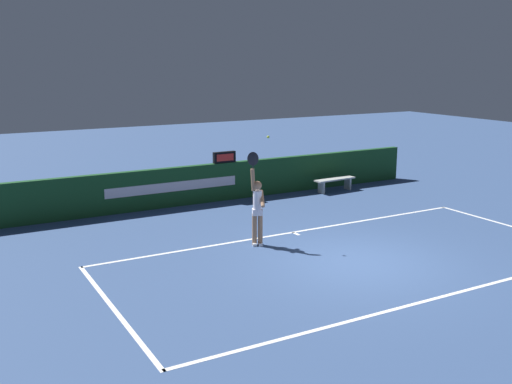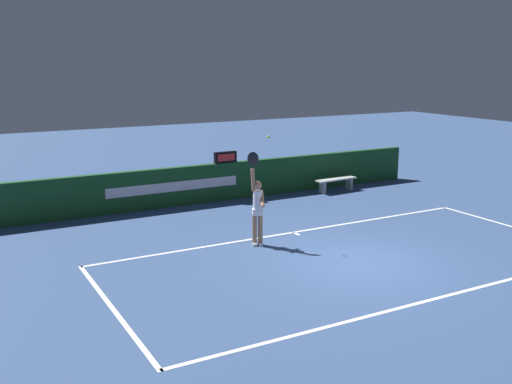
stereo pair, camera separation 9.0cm
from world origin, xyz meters
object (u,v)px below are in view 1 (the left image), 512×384
at_px(tennis_ball, 268,137).
at_px(courtside_bench_near, 335,181).
at_px(speed_display, 224,157).
at_px(tennis_player, 257,207).

relative_size(tennis_ball, courtside_bench_near, 0.04).
bearing_deg(speed_display, tennis_player, -107.01).
relative_size(tennis_player, courtside_bench_near, 1.46).
distance_m(speed_display, tennis_player, 5.09).
relative_size(speed_display, tennis_player, 0.33).
height_order(tennis_ball, courtside_bench_near, tennis_ball).
distance_m(tennis_player, courtside_bench_near, 6.85).
height_order(speed_display, courtside_bench_near, speed_display).
bearing_deg(courtside_bench_near, tennis_player, -143.15).
height_order(tennis_player, courtside_bench_near, tennis_player).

